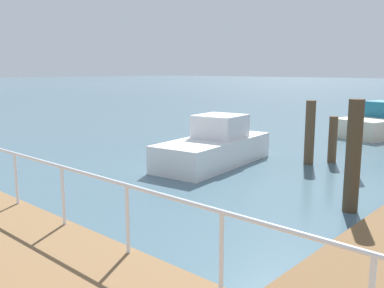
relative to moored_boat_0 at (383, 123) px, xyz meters
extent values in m
plane|color=#476675|center=(-14.09, 4.33, -0.58)|extent=(300.00, 300.00, 0.00)
cylinder|color=white|center=(-17.24, -3.72, 0.35)|extent=(0.06, 0.06, 1.05)
cylinder|color=white|center=(-17.24, -1.95, 0.35)|extent=(0.06, 0.06, 1.05)
cylinder|color=white|center=(-17.24, -0.18, 0.35)|extent=(0.06, 0.06, 1.05)
cylinder|color=white|center=(-17.24, 1.59, 0.35)|extent=(0.06, 0.06, 1.05)
cylinder|color=#473826|center=(-11.97, -3.24, 0.67)|extent=(0.33, 0.33, 2.50)
cylinder|color=brown|center=(-8.29, -1.79, 0.29)|extent=(0.36, 0.36, 1.72)
cylinder|color=brown|center=(-7.36, -0.75, 0.21)|extent=(0.29, 0.29, 1.57)
cylinder|color=brown|center=(-8.12, -0.28, 0.49)|extent=(0.32, 0.32, 2.12)
cube|color=beige|center=(-0.06, 0.01, -0.14)|extent=(5.13, 3.29, 0.88)
cube|color=white|center=(-10.31, 2.04, -0.14)|extent=(4.86, 2.38, 0.86)
cube|color=white|center=(-9.92, 2.08, 0.67)|extent=(1.65, 1.64, 0.76)
camera|label=1|loc=(-21.07, -6.69, 2.55)|focal=39.68mm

